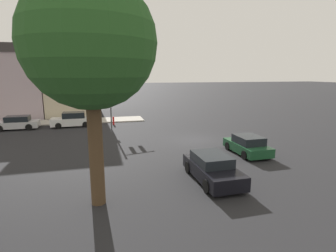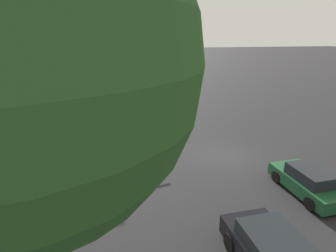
{
  "view_description": "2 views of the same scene",
  "coord_description": "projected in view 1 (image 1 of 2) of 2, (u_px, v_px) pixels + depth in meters",
  "views": [
    {
      "loc": [
        -20.74,
        7.81,
        5.61
      ],
      "look_at": [
        1.11,
        2.16,
        1.12
      ],
      "focal_mm": 28.0,
      "sensor_mm": 36.0,
      "label": 1
    },
    {
      "loc": [
        -13.81,
        6.9,
        7.21
      ],
      "look_at": [
        0.37,
        3.57,
        2.15
      ],
      "focal_mm": 28.0,
      "sensor_mm": 36.0,
      "label": 2
    }
  ],
  "objects": [
    {
      "name": "fire_hydrant",
      "position": [
        113.0,
        120.0,
        29.36
      ],
      "size": [
        0.22,
        0.22,
        0.92
      ],
      "color": "red",
      "rests_on": "ground_plane"
    },
    {
      "name": "parked_car_0",
      "position": [
        73.0,
        120.0,
        28.35
      ],
      "size": [
        2.01,
        4.41,
        1.56
      ],
      "rotation": [
        0.0,
        0.0,
        1.61
      ],
      "color": "silver",
      "rests_on": "ground_plane"
    },
    {
      "name": "traffic_signal",
      "position": [
        117.0,
        92.0,
        26.2
      ],
      "size": [
        0.92,
        2.41,
        5.52
      ],
      "rotation": [
        0.0,
        0.0,
        3.35
      ],
      "color": "#515456",
      "rests_on": "ground_plane"
    },
    {
      "name": "crossing_car_0",
      "position": [
        247.0,
        145.0,
        18.63
      ],
      "size": [
        3.83,
        1.97,
        1.33
      ],
      "rotation": [
        0.0,
        0.0,
        0.01
      ],
      "color": "#194728",
      "rests_on": "ground_plane"
    },
    {
      "name": "street_tree",
      "position": [
        90.0,
        44.0,
        10.27
      ],
      "size": [
        5.31,
        5.31,
        9.46
      ],
      "color": "#4C3823",
      "rests_on": "ground_plane"
    },
    {
      "name": "ground_plane",
      "position": [
        195.0,
        140.0,
        22.7
      ],
      "size": [
        300.0,
        300.0,
        0.0
      ],
      "primitive_type": "plane",
      "color": "black"
    },
    {
      "name": "parked_car_1",
      "position": [
        17.0,
        123.0,
        26.9
      ],
      "size": [
        1.99,
        4.28,
        1.38
      ],
      "rotation": [
        0.0,
        0.0,
        1.6
      ],
      "color": "#B7B7BC",
      "rests_on": "ground_plane"
    },
    {
      "name": "crossing_car_1",
      "position": [
        212.0,
        168.0,
        13.96
      ],
      "size": [
        4.37,
        2.01,
        1.41
      ],
      "rotation": [
        0.0,
        0.0,
        3.15
      ],
      "color": "black",
      "rests_on": "ground_plane"
    },
    {
      "name": "rowhouse_backdrop",
      "position": [
        19.0,
        75.0,
        33.87
      ],
      "size": [
        8.32,
        20.33,
        12.97
      ],
      "color": "beige",
      "rests_on": "ground_plane"
    }
  ]
}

